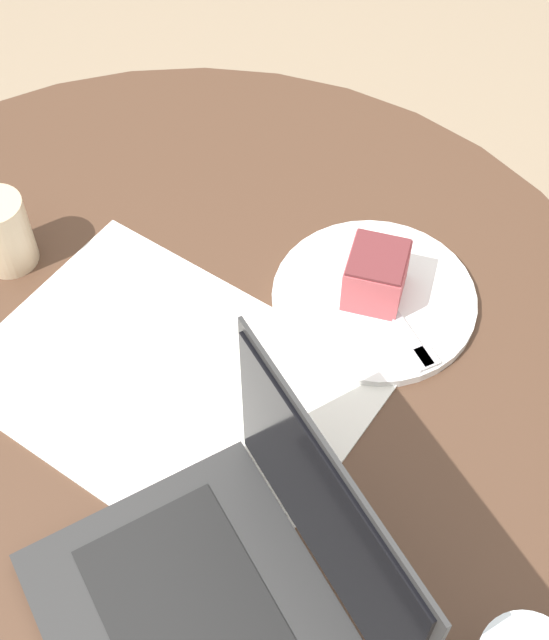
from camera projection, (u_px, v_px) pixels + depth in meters
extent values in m
plane|color=gray|center=(208.00, 603.00, 1.54)|extent=(12.00, 12.00, 0.00)
cylinder|color=#4C3323|center=(207.00, 601.00, 1.53)|extent=(0.47, 0.47, 0.02)
cylinder|color=#4C3323|center=(193.00, 519.00, 1.26)|extent=(0.12, 0.12, 0.66)
cylinder|color=#4C3323|center=(170.00, 390.00, 0.99)|extent=(1.09, 1.09, 0.03)
cube|color=white|center=(166.00, 382.00, 0.97)|extent=(0.51, 0.48, 0.00)
cylinder|color=white|center=(374.00, 299.00, 1.04)|extent=(0.24, 0.24, 0.01)
cube|color=#B74C51|center=(376.00, 276.00, 1.01)|extent=(0.10, 0.10, 0.06)
cube|color=maroon|center=(379.00, 257.00, 0.99)|extent=(0.09, 0.09, 0.00)
cube|color=silver|center=(391.00, 310.00, 1.02)|extent=(0.17, 0.02, 0.00)
cube|color=silver|center=(424.00, 358.00, 0.98)|extent=(0.03, 0.03, 0.00)
cylinder|color=#C6AD89|center=(3.00, 232.00, 1.04)|extent=(0.07, 0.07, 0.10)
cube|color=#2D2D2D|center=(198.00, 631.00, 0.81)|extent=(0.33, 0.29, 0.02)
cube|color=black|center=(197.00, 628.00, 0.80)|extent=(0.26, 0.18, 0.00)
cube|color=#2D2D2D|center=(326.00, 513.00, 0.75)|extent=(0.29, 0.05, 0.21)
cube|color=black|center=(322.00, 515.00, 0.75)|extent=(0.28, 0.04, 0.19)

